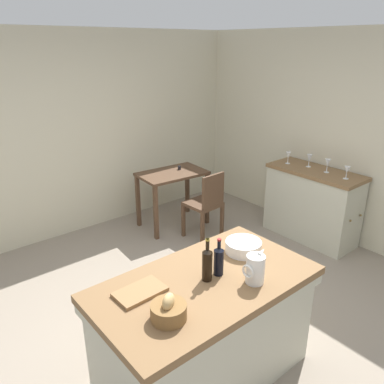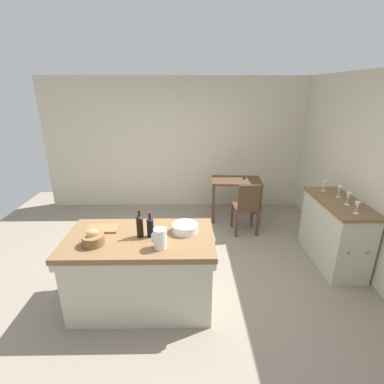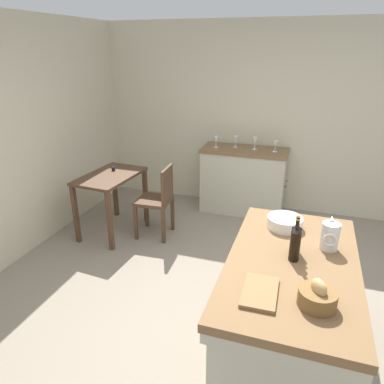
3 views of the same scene
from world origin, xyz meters
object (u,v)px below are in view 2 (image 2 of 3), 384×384
at_px(wooden_chair, 246,206).
at_px(pitcher, 160,238).
at_px(writing_desk, 236,186).
at_px(wine_glass_right, 325,184).
at_px(bread_basket, 93,239).
at_px(wine_glass_left, 348,196).
at_px(wine_bottle_dark, 150,227).
at_px(wash_bowl, 185,228).
at_px(wine_glass_far_left, 357,205).
at_px(island_table, 142,268).
at_px(wine_glass_middle, 339,189).
at_px(side_cabinet, 334,231).
at_px(cutting_board, 103,229).
at_px(wine_bottle_amber, 140,226).

relative_size(wooden_chair, pitcher, 3.67).
height_order(writing_desk, wine_glass_right, wine_glass_right).
bearing_deg(bread_basket, wooden_chair, 43.40).
distance_m(bread_basket, wine_glass_left, 3.16).
bearing_deg(wine_bottle_dark, wooden_chair, 50.48).
distance_m(wash_bowl, wine_glass_right, 2.34).
bearing_deg(wooden_chair, wash_bowl, -122.83).
relative_size(bread_basket, wine_glass_far_left, 1.45).
relative_size(island_table, bread_basket, 7.25).
relative_size(pitcher, wine_glass_left, 1.47).
height_order(pitcher, wine_bottle_dark, wine_bottle_dark).
height_order(wine_bottle_dark, wine_glass_right, wine_bottle_dark).
bearing_deg(island_table, wine_bottle_dark, -0.57).
height_order(wine_glass_left, wine_glass_middle, wine_glass_left).
xyz_separation_m(side_cabinet, wine_glass_far_left, (-0.02, -0.41, 0.57)).
distance_m(pitcher, wine_glass_middle, 2.67).
distance_m(cutting_board, wine_bottle_dark, 0.59).
relative_size(bread_basket, wine_bottle_dark, 0.77).
bearing_deg(cutting_board, wine_glass_far_left, 4.82).
xyz_separation_m(wooden_chair, wine_glass_middle, (1.12, -0.71, 0.55)).
distance_m(pitcher, wine_bottle_amber, 0.33).
relative_size(pitcher, wash_bowl, 0.87).
bearing_deg(wine_glass_far_left, bread_basket, -169.14).
bearing_deg(wine_bottle_dark, wine_glass_far_left, 9.70).
relative_size(pitcher, wine_glass_middle, 1.52).
bearing_deg(bread_basket, cutting_board, 89.56).
distance_m(bread_basket, wine_bottle_amber, 0.48).
bearing_deg(pitcher, cutting_board, 149.74).
distance_m(wine_bottle_amber, wine_glass_far_left, 2.59).
distance_m(island_table, wine_glass_far_left, 2.66).
xyz_separation_m(wash_bowl, wine_glass_left, (2.11, 0.59, 0.13)).
distance_m(pitcher, wine_glass_far_left, 2.41).
height_order(wooden_chair, wine_glass_middle, wine_glass_middle).
relative_size(side_cabinet, wine_bottle_dark, 4.23).
relative_size(cutting_board, wine_glass_right, 2.10).
xyz_separation_m(wine_glass_left, wine_glass_right, (-0.07, 0.53, -0.01)).
bearing_deg(wash_bowl, bread_basket, -164.30).
xyz_separation_m(wooden_chair, pitcher, (-1.26, -1.91, 0.48)).
xyz_separation_m(wash_bowl, wine_glass_right, (2.05, 1.13, 0.13)).
relative_size(side_cabinet, cutting_board, 3.63).
distance_m(bread_basket, wine_bottle_dark, 0.58).
distance_m(wine_bottle_dark, wine_bottle_amber, 0.11).
height_order(wash_bowl, bread_basket, bread_basket).
height_order(writing_desk, wine_bottle_amber, wine_bottle_amber).
distance_m(island_table, writing_desk, 2.70).
height_order(island_table, wash_bowl, wash_bowl).
bearing_deg(wooden_chair, writing_desk, 97.67).
height_order(island_table, pitcher, pitcher).
distance_m(wooden_chair, wine_glass_middle, 1.43).
bearing_deg(island_table, wine_bottle_amber, -7.01).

